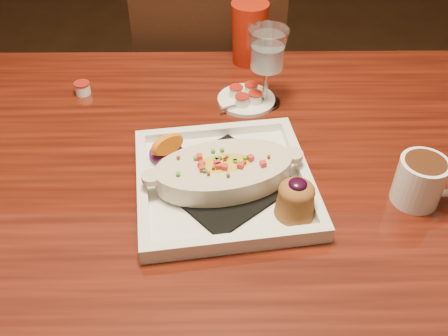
{
  "coord_description": "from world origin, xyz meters",
  "views": [
    {
      "loc": [
        0.03,
        -0.7,
        1.37
      ],
      "look_at": [
        0.03,
        -0.02,
        0.77
      ],
      "focal_mm": 40.0,
      "sensor_mm": 36.0,
      "label": 1
    }
  ],
  "objects_px": {
    "plate": "(229,177)",
    "red_tumbler": "(249,34)",
    "coffee_mug": "(422,180)",
    "saucer": "(246,98)",
    "table": "(207,204)",
    "goblet": "(267,54)",
    "chair_far": "(211,94)"
  },
  "relations": [
    {
      "from": "chair_far",
      "to": "plate",
      "type": "bearing_deg",
      "value": 93.49
    },
    {
      "from": "table",
      "to": "red_tumbler",
      "type": "bearing_deg",
      "value": 76.16
    },
    {
      "from": "table",
      "to": "plate",
      "type": "distance_m",
      "value": 0.14
    },
    {
      "from": "table",
      "to": "plate",
      "type": "height_order",
      "value": "plate"
    },
    {
      "from": "coffee_mug",
      "to": "saucer",
      "type": "height_order",
      "value": "coffee_mug"
    },
    {
      "from": "plate",
      "to": "goblet",
      "type": "height_order",
      "value": "goblet"
    },
    {
      "from": "chair_far",
      "to": "saucer",
      "type": "bearing_deg",
      "value": 101.61
    },
    {
      "from": "chair_far",
      "to": "plate",
      "type": "relative_size",
      "value": 2.7
    },
    {
      "from": "coffee_mug",
      "to": "goblet",
      "type": "xyz_separation_m",
      "value": [
        -0.24,
        0.3,
        0.07
      ]
    },
    {
      "from": "coffee_mug",
      "to": "red_tumbler",
      "type": "bearing_deg",
      "value": 125.73
    },
    {
      "from": "saucer",
      "to": "red_tumbler",
      "type": "xyz_separation_m",
      "value": [
        0.01,
        0.18,
        0.06
      ]
    },
    {
      "from": "coffee_mug",
      "to": "red_tumbler",
      "type": "xyz_separation_m",
      "value": [
        -0.27,
        0.49,
        0.03
      ]
    },
    {
      "from": "goblet",
      "to": "saucer",
      "type": "xyz_separation_m",
      "value": [
        -0.04,
        0.0,
        -0.11
      ]
    },
    {
      "from": "table",
      "to": "plate",
      "type": "xyz_separation_m",
      "value": [
        0.04,
        -0.06,
        0.13
      ]
    },
    {
      "from": "table",
      "to": "saucer",
      "type": "xyz_separation_m",
      "value": [
        0.08,
        0.22,
        0.11
      ]
    },
    {
      "from": "plate",
      "to": "red_tumbler",
      "type": "height_order",
      "value": "red_tumbler"
    },
    {
      "from": "plate",
      "to": "goblet",
      "type": "distance_m",
      "value": 0.3
    },
    {
      "from": "table",
      "to": "coffee_mug",
      "type": "xyz_separation_m",
      "value": [
        0.37,
        -0.09,
        0.14
      ]
    },
    {
      "from": "plate",
      "to": "coffee_mug",
      "type": "distance_m",
      "value": 0.33
    },
    {
      "from": "coffee_mug",
      "to": "goblet",
      "type": "distance_m",
      "value": 0.39
    },
    {
      "from": "table",
      "to": "goblet",
      "type": "height_order",
      "value": "goblet"
    },
    {
      "from": "chair_far",
      "to": "goblet",
      "type": "relative_size",
      "value": 5.36
    },
    {
      "from": "plate",
      "to": "chair_far",
      "type": "bearing_deg",
      "value": 85.61
    },
    {
      "from": "plate",
      "to": "red_tumbler",
      "type": "bearing_deg",
      "value": 75.09
    },
    {
      "from": "coffee_mug",
      "to": "plate",
      "type": "bearing_deg",
      "value": -178.22
    },
    {
      "from": "table",
      "to": "chair_far",
      "type": "distance_m",
      "value": 0.65
    },
    {
      "from": "goblet",
      "to": "chair_far",
      "type": "bearing_deg",
      "value": 106.82
    },
    {
      "from": "saucer",
      "to": "chair_far",
      "type": "bearing_deg",
      "value": 101.61
    },
    {
      "from": "table",
      "to": "chair_far",
      "type": "height_order",
      "value": "chair_far"
    },
    {
      "from": "plate",
      "to": "goblet",
      "type": "relative_size",
      "value": 1.99
    },
    {
      "from": "coffee_mug",
      "to": "red_tumbler",
      "type": "distance_m",
      "value": 0.56
    },
    {
      "from": "table",
      "to": "goblet",
      "type": "relative_size",
      "value": 8.65
    }
  ]
}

